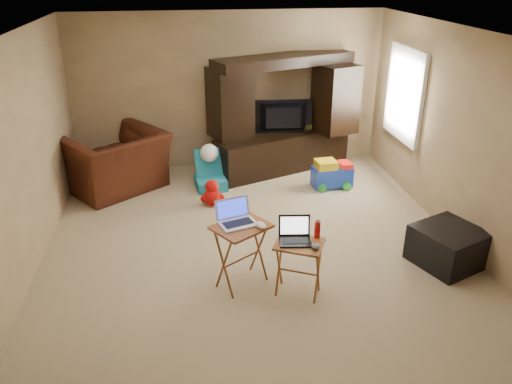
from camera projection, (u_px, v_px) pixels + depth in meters
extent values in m
plane|color=#CAB38C|center=(254.00, 244.00, 6.14)|extent=(5.50, 5.50, 0.00)
plane|color=silver|center=(253.00, 33.00, 5.09)|extent=(5.50, 5.50, 0.00)
plane|color=tan|center=(229.00, 91.00, 8.08)|extent=(5.00, 0.00, 5.00)
plane|color=tan|center=(316.00, 295.00, 3.15)|extent=(5.00, 0.00, 5.00)
plane|color=tan|center=(20.00, 160.00, 5.28)|extent=(0.00, 5.50, 5.50)
plane|color=tan|center=(460.00, 138.00, 5.96)|extent=(0.00, 5.50, 5.50)
plane|color=white|center=(406.00, 94.00, 7.28)|extent=(0.00, 1.20, 1.20)
cube|color=white|center=(404.00, 94.00, 7.28)|extent=(0.06, 1.14, 1.34)
cube|color=black|center=(283.00, 115.00, 7.97)|extent=(2.34, 1.36, 1.87)
imported|color=black|center=(284.00, 118.00, 7.95)|extent=(0.95, 0.19, 0.55)
imported|color=#4B1E10|center=(116.00, 162.00, 7.45)|extent=(1.79, 1.76, 0.88)
cube|color=black|center=(448.00, 246.00, 5.67)|extent=(0.88, 0.88, 0.44)
cube|color=#A05126|center=(242.00, 255.00, 5.25)|extent=(0.69, 0.66, 0.71)
cube|color=#A05F26|center=(298.00, 269.00, 5.11)|extent=(0.58, 0.54, 0.61)
cube|color=silver|center=(238.00, 214.00, 5.07)|extent=(0.44, 0.40, 0.24)
cube|color=black|center=(296.00, 232.00, 4.94)|extent=(0.35, 0.30, 0.24)
ellipsoid|color=white|center=(261.00, 225.00, 5.05)|extent=(0.13, 0.17, 0.06)
ellipsoid|color=#3E3F43|center=(315.00, 246.00, 4.88)|extent=(0.10, 0.14, 0.05)
cylinder|color=red|center=(317.00, 230.00, 5.04)|extent=(0.06, 0.06, 0.19)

